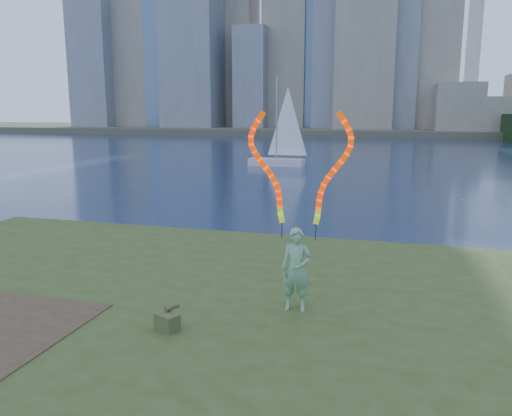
% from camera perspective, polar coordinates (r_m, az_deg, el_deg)
% --- Properties ---
extents(ground, '(320.00, 320.00, 0.00)m').
position_cam_1_polar(ground, '(11.43, -8.64, -11.87)').
color(ground, '#1B2944').
rests_on(ground, ground).
extents(grassy_knoll, '(20.00, 18.00, 0.80)m').
position_cam_1_polar(grassy_knoll, '(9.45, -14.63, -14.98)').
color(grassy_knoll, '#39491A').
rests_on(grassy_knoll, ground).
extents(far_shore, '(320.00, 40.00, 1.20)m').
position_cam_1_polar(far_shore, '(104.72, 13.50, 8.63)').
color(far_shore, '#514C3B').
rests_on(far_shore, ground).
extents(woman_with_ribbons, '(2.01, 0.41, 3.94)m').
position_cam_1_polar(woman_with_ribbons, '(9.07, 4.76, -3.04)').
color(woman_with_ribbons, '#106616').
rests_on(woman_with_ribbons, grassy_knoll).
extents(canvas_bag, '(0.46, 0.52, 0.37)m').
position_cam_1_polar(canvas_bag, '(8.74, -10.08, -12.57)').
color(canvas_bag, '#444B28').
rests_on(canvas_bag, grassy_knoll).
extents(sailboat, '(4.80, 1.58, 7.26)m').
position_cam_1_polar(sailboat, '(40.97, 2.69, 6.57)').
color(sailboat, silver).
rests_on(sailboat, ground).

